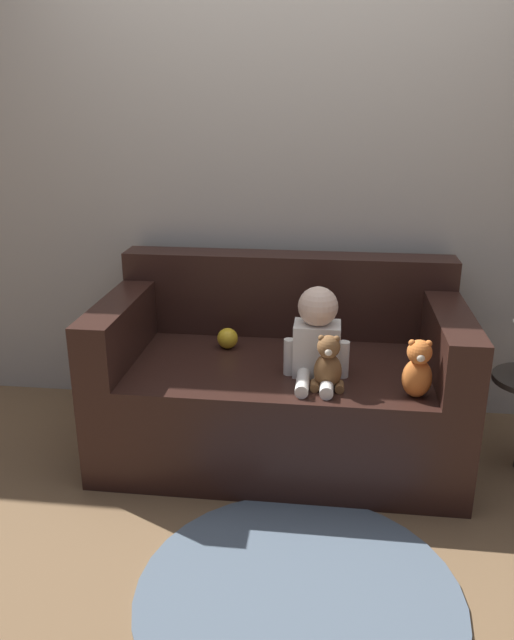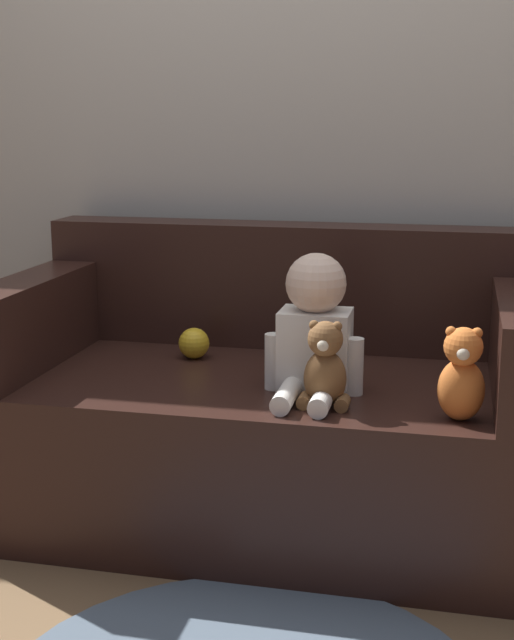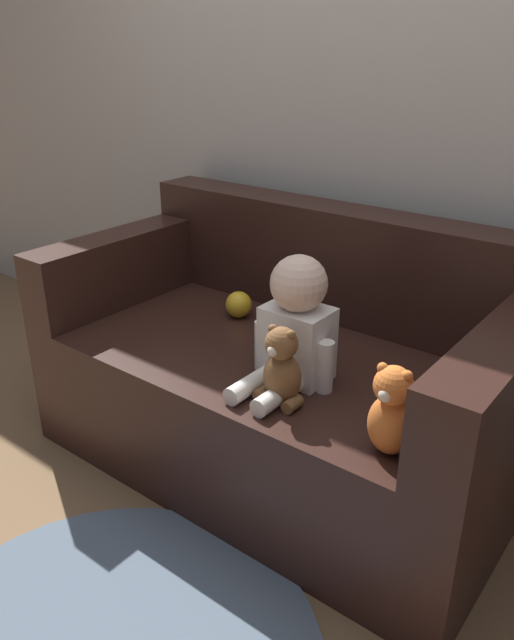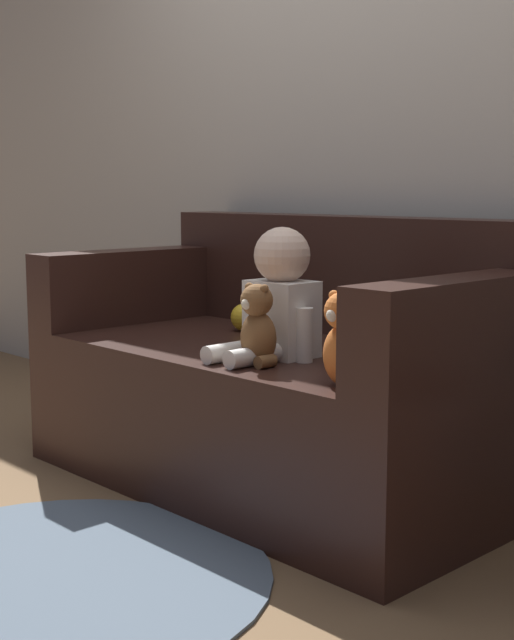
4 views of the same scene
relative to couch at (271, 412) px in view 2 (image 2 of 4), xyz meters
name	(u,v)px [view 2 (image 2 of 4)]	position (x,y,z in m)	size (l,w,h in m)	color
ground_plane	(267,516)	(0.00, -0.05, -0.33)	(12.00, 12.00, 0.00)	brown
wall_back	(301,94)	(0.00, 0.48, 0.97)	(8.00, 0.05, 2.60)	#ADA89E
couch	(271,412)	(0.00, 0.00, 0.00)	(1.63, 0.89, 0.88)	black
person_baby	(314,331)	(0.17, -0.20, 0.32)	(0.28, 0.34, 0.39)	white
teddy_bear_brown	(325,367)	(0.22, -0.33, 0.25)	(0.14, 0.11, 0.24)	brown
plush_toy_side	(462,375)	(0.57, -0.36, 0.26)	(0.12, 0.11, 0.25)	orange
toy_ball	(194,343)	(-0.26, 0.06, 0.19)	(0.10, 0.10, 0.10)	gold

